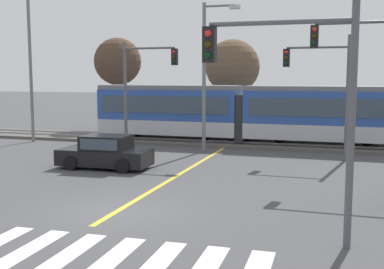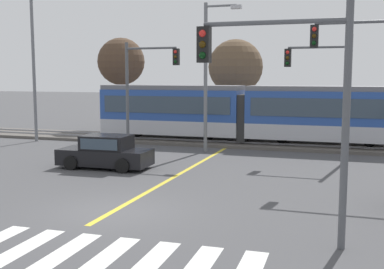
{
  "view_description": "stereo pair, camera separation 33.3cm",
  "coord_description": "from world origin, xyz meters",
  "px_view_note": "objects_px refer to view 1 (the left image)",
  "views": [
    {
      "loc": [
        6.6,
        -13.08,
        4.16
      ],
      "look_at": [
        0.22,
        7.13,
        1.6
      ],
      "focal_mm": 45.0,
      "sensor_mm": 36.0,
      "label": 1
    },
    {
      "loc": [
        6.92,
        -12.98,
        4.16
      ],
      "look_at": [
        0.22,
        7.13,
        1.6
      ],
      "focal_mm": 45.0,
      "sensor_mm": 36.0,
      "label": 2
    }
  ],
  "objects_px": {
    "traffic_light_near_right": "(298,87)",
    "light_rail_tram": "(243,111)",
    "street_lamp_west": "(33,58)",
    "bare_tree_far_west": "(118,62)",
    "street_lamp_centre": "(207,68)",
    "bare_tree_west": "(233,67)",
    "sedan_crossing": "(105,153)",
    "traffic_light_far_left": "(142,79)",
    "traffic_light_far_right": "(326,80)",
    "traffic_light_mid_right": "(383,70)"
  },
  "relations": [
    {
      "from": "traffic_light_far_left",
      "to": "traffic_light_near_right",
      "type": "distance_m",
      "value": 16.42
    },
    {
      "from": "light_rail_tram",
      "to": "traffic_light_far_right",
      "type": "relative_size",
      "value": 3.0
    },
    {
      "from": "bare_tree_far_west",
      "to": "traffic_light_mid_right",
      "type": "bearing_deg",
      "value": -37.01
    },
    {
      "from": "light_rail_tram",
      "to": "street_lamp_west",
      "type": "height_order",
      "value": "street_lamp_west"
    },
    {
      "from": "traffic_light_far_right",
      "to": "bare_tree_west",
      "type": "bearing_deg",
      "value": 125.59
    },
    {
      "from": "street_lamp_centre",
      "to": "light_rail_tram",
      "type": "bearing_deg",
      "value": 69.54
    },
    {
      "from": "light_rail_tram",
      "to": "traffic_light_far_left",
      "type": "height_order",
      "value": "traffic_light_far_left"
    },
    {
      "from": "traffic_light_far_left",
      "to": "bare_tree_west",
      "type": "bearing_deg",
      "value": 71.68
    },
    {
      "from": "traffic_light_far_right",
      "to": "street_lamp_centre",
      "type": "distance_m",
      "value": 6.35
    },
    {
      "from": "street_lamp_west",
      "to": "bare_tree_far_west",
      "type": "relative_size",
      "value": 1.32
    },
    {
      "from": "street_lamp_centre",
      "to": "sedan_crossing",
      "type": "bearing_deg",
      "value": -117.14
    },
    {
      "from": "traffic_light_far_right",
      "to": "traffic_light_mid_right",
      "type": "height_order",
      "value": "traffic_light_mid_right"
    },
    {
      "from": "street_lamp_centre",
      "to": "traffic_light_far_left",
      "type": "bearing_deg",
      "value": -174.41
    },
    {
      "from": "traffic_light_mid_right",
      "to": "street_lamp_west",
      "type": "bearing_deg",
      "value": 163.76
    },
    {
      "from": "traffic_light_near_right",
      "to": "traffic_light_mid_right",
      "type": "xyz_separation_m",
      "value": [
        2.48,
        8.34,
        0.52
      ]
    },
    {
      "from": "traffic_light_near_right",
      "to": "bare_tree_west",
      "type": "bearing_deg",
      "value": 106.63
    },
    {
      "from": "traffic_light_near_right",
      "to": "bare_tree_west",
      "type": "xyz_separation_m",
      "value": [
        -6.72,
        22.48,
        0.94
      ]
    },
    {
      "from": "light_rail_tram",
      "to": "bare_tree_west",
      "type": "relative_size",
      "value": 2.7
    },
    {
      "from": "traffic_light_far_right",
      "to": "bare_tree_far_west",
      "type": "distance_m",
      "value": 18.37
    },
    {
      "from": "traffic_light_near_right",
      "to": "traffic_light_mid_right",
      "type": "height_order",
      "value": "traffic_light_mid_right"
    },
    {
      "from": "sedan_crossing",
      "to": "bare_tree_west",
      "type": "height_order",
      "value": "bare_tree_west"
    },
    {
      "from": "street_lamp_centre",
      "to": "traffic_light_near_right",
      "type": "bearing_deg",
      "value": -65.78
    },
    {
      "from": "light_rail_tram",
      "to": "traffic_light_near_right",
      "type": "distance_m",
      "value": 17.75
    },
    {
      "from": "street_lamp_centre",
      "to": "bare_tree_far_west",
      "type": "relative_size",
      "value": 1.14
    },
    {
      "from": "light_rail_tram",
      "to": "traffic_light_mid_right",
      "type": "distance_m",
      "value": 11.56
    },
    {
      "from": "traffic_light_near_right",
      "to": "sedan_crossing",
      "type": "bearing_deg",
      "value": 141.01
    },
    {
      "from": "street_lamp_west",
      "to": "traffic_light_mid_right",
      "type": "bearing_deg",
      "value": -16.24
    },
    {
      "from": "light_rail_tram",
      "to": "bare_tree_west",
      "type": "bearing_deg",
      "value": 109.19
    },
    {
      "from": "street_lamp_west",
      "to": "street_lamp_centre",
      "type": "xyz_separation_m",
      "value": [
        11.6,
        -0.68,
        -0.72
      ]
    },
    {
      "from": "street_lamp_centre",
      "to": "bare_tree_far_west",
      "type": "bearing_deg",
      "value": 138.47
    },
    {
      "from": "street_lamp_west",
      "to": "bare_tree_west",
      "type": "height_order",
      "value": "street_lamp_west"
    },
    {
      "from": "traffic_light_near_right",
      "to": "traffic_light_mid_right",
      "type": "distance_m",
      "value": 8.71
    },
    {
      "from": "traffic_light_far_left",
      "to": "traffic_light_near_right",
      "type": "bearing_deg",
      "value": -53.36
    },
    {
      "from": "traffic_light_mid_right",
      "to": "bare_tree_far_west",
      "type": "distance_m",
      "value": 22.74
    },
    {
      "from": "traffic_light_far_right",
      "to": "traffic_light_mid_right",
      "type": "distance_m",
      "value": 5.07
    },
    {
      "from": "traffic_light_far_left",
      "to": "bare_tree_west",
      "type": "height_order",
      "value": "bare_tree_west"
    },
    {
      "from": "bare_tree_far_west",
      "to": "bare_tree_west",
      "type": "distance_m",
      "value": 8.97
    },
    {
      "from": "sedan_crossing",
      "to": "traffic_light_far_left",
      "type": "bearing_deg",
      "value": 95.88
    },
    {
      "from": "street_lamp_west",
      "to": "traffic_light_near_right",
      "type": "bearing_deg",
      "value": -38.78
    },
    {
      "from": "traffic_light_near_right",
      "to": "light_rail_tram",
      "type": "bearing_deg",
      "value": 105.79
    },
    {
      "from": "traffic_light_near_right",
      "to": "traffic_light_far_left",
      "type": "bearing_deg",
      "value": 126.64
    },
    {
      "from": "sedan_crossing",
      "to": "street_lamp_centre",
      "type": "xyz_separation_m",
      "value": [
        3.12,
        6.08,
        3.91
      ]
    },
    {
      "from": "light_rail_tram",
      "to": "bare_tree_far_west",
      "type": "xyz_separation_m",
      "value": [
        -10.86,
        5.03,
        3.23
      ]
    },
    {
      "from": "sedan_crossing",
      "to": "bare_tree_far_west",
      "type": "bearing_deg",
      "value": 113.9
    },
    {
      "from": "light_rail_tram",
      "to": "bare_tree_far_west",
      "type": "distance_m",
      "value": 12.4
    },
    {
      "from": "traffic_light_far_right",
      "to": "street_lamp_west",
      "type": "distance_m",
      "value": 17.98
    },
    {
      "from": "street_lamp_west",
      "to": "bare_tree_west",
      "type": "relative_size",
      "value": 1.38
    },
    {
      "from": "street_lamp_west",
      "to": "street_lamp_centre",
      "type": "distance_m",
      "value": 11.64
    },
    {
      "from": "sedan_crossing",
      "to": "street_lamp_west",
      "type": "distance_m",
      "value": 11.79
    },
    {
      "from": "traffic_light_far_right",
      "to": "traffic_light_far_left",
      "type": "height_order",
      "value": "traffic_light_far_right"
    }
  ]
}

